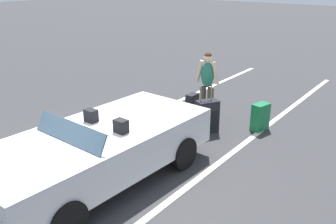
# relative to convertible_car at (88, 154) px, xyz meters

# --- Properties ---
(ground_plane) EXTENTS (80.00, 80.00, 0.00)m
(ground_plane) POSITION_rel_convertible_car_xyz_m (-0.21, 0.01, -0.59)
(ground_plane) COLOR #333335
(lot_line_near) EXTENTS (18.00, 0.12, 0.01)m
(lot_line_near) POSITION_rel_convertible_car_xyz_m (-0.21, -1.38, -0.59)
(lot_line_near) COLOR silver
(lot_line_near) RESTS_ON ground_plane
(lot_line_mid) EXTENTS (18.00, 0.12, 0.01)m
(lot_line_mid) POSITION_rel_convertible_car_xyz_m (-0.21, 1.32, -0.59)
(lot_line_mid) COLOR silver
(lot_line_mid) RESTS_ON ground_plane
(convertible_car) EXTENTS (4.20, 1.96, 1.24)m
(convertible_car) POSITION_rel_convertible_car_xyz_m (0.00, 0.00, 0.00)
(convertible_car) COLOR silver
(convertible_car) RESTS_ON ground_plane
(suitcase_large_black) EXTENTS (0.56, 0.48, 1.06)m
(suitcase_large_black) POSITION_rel_convertible_car_xyz_m (-3.10, 0.37, -0.22)
(suitcase_large_black) COLOR black
(suitcase_large_black) RESTS_ON ground_plane
(suitcase_medium_bright) EXTENTS (0.45, 0.33, 0.62)m
(suitcase_medium_bright) POSITION_rel_convertible_car_xyz_m (-3.94, 1.26, -0.28)
(suitcase_medium_bright) COLOR #19723F
(suitcase_medium_bright) RESTS_ON ground_plane
(suitcase_small_carryon) EXTENTS (0.34, 0.22, 0.50)m
(suitcase_small_carryon) POSITION_rel_convertible_car_xyz_m (-3.93, -0.57, -0.34)
(suitcase_small_carryon) COLOR black
(suitcase_small_carryon) RESTS_ON ground_plane
(traveler_person) EXTENTS (0.26, 0.61, 1.65)m
(traveler_person) POSITION_rel_convertible_car_xyz_m (-3.75, -0.04, 0.34)
(traveler_person) COLOR #4C3F2D
(traveler_person) RESTS_ON ground_plane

